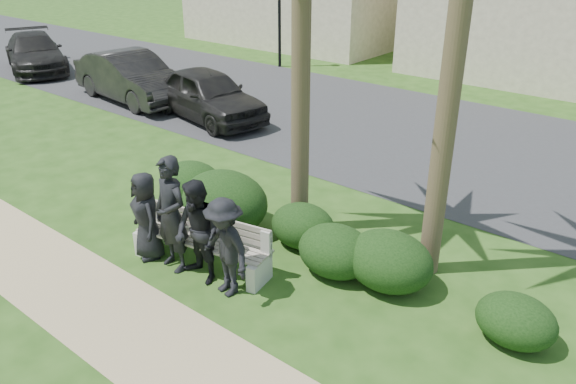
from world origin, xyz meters
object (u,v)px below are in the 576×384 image
(park_bench, at_px, (202,245))
(man_c, at_px, (198,233))
(man_b, at_px, (171,214))
(car_c, at_px, (35,53))
(man_a, at_px, (146,216))
(man_d, at_px, (225,247))
(car_a, at_px, (208,95))
(car_b, at_px, (131,77))

(park_bench, xyz_separation_m, man_c, (0.27, -0.30, 0.46))
(man_b, distance_m, car_c, 16.17)
(man_b, xyz_separation_m, car_c, (-15.07, 5.86, -0.27))
(man_a, xyz_separation_m, man_d, (1.76, 0.07, 0.03))
(man_a, xyz_separation_m, man_b, (0.60, 0.04, 0.21))
(park_bench, xyz_separation_m, man_a, (-0.91, -0.36, 0.38))
(man_a, bearing_deg, car_a, 148.25)
(park_bench, xyz_separation_m, man_b, (-0.31, -0.32, 0.59))
(car_a, bearing_deg, car_c, 100.97)
(man_c, relative_size, man_d, 1.06)
(man_c, relative_size, car_a, 0.40)
(park_bench, bearing_deg, man_a, -169.31)
(car_c, bearing_deg, car_a, -67.25)
(car_a, bearing_deg, park_bench, -123.13)
(man_a, relative_size, man_d, 0.96)
(man_d, relative_size, car_b, 0.34)
(man_c, bearing_deg, park_bench, 140.79)
(man_b, xyz_separation_m, man_d, (1.16, 0.03, -0.18))
(park_bench, bearing_deg, man_d, -30.35)
(park_bench, relative_size, man_a, 1.64)
(man_d, height_order, car_a, man_d)
(car_a, height_order, car_b, car_b)
(man_a, distance_m, car_c, 15.62)
(park_bench, distance_m, car_b, 10.43)
(park_bench, xyz_separation_m, man_d, (0.84, -0.30, 0.41))
(man_d, xyz_separation_m, car_a, (-6.52, 5.82, -0.07))
(man_b, distance_m, man_d, 1.17)
(car_a, relative_size, car_b, 0.91)
(man_b, bearing_deg, man_a, -169.56)
(man_a, bearing_deg, man_d, 21.52)
(car_b, bearing_deg, man_c, -115.54)
(car_a, bearing_deg, man_a, -129.94)
(park_bench, distance_m, man_c, 0.62)
(car_b, bearing_deg, man_d, -114.03)
(park_bench, xyz_separation_m, car_c, (-15.38, 5.54, 0.32))
(man_a, relative_size, car_b, 0.33)
(park_bench, relative_size, man_b, 1.29)
(park_bench, distance_m, man_b, 0.74)
(park_bench, relative_size, car_a, 0.59)
(man_c, height_order, car_c, man_c)
(man_b, height_order, man_d, man_b)
(man_c, bearing_deg, man_d, 9.02)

